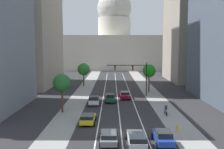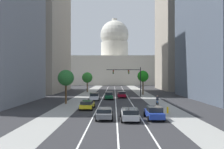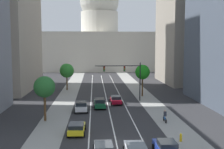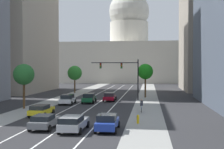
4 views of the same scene
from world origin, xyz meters
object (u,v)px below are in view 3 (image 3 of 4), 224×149
car_blue (166,148)px  street_tree_mid_right (143,72)px  capitol_building (100,42)px  car_white (81,106)px  traffic_signal_mast (126,74)px  car_crimson (116,100)px  car_green (100,103)px  street_tree_near_left (67,71)px  car_gray (104,149)px  cyclist (165,116)px  car_yellow (77,128)px  street_tree_mid_left (44,87)px  fire_hydrant (181,137)px

car_blue → street_tree_mid_right: size_ratio=0.66×
capitol_building → car_white: 78.83m
car_white → traffic_signal_mast: (8.10, 7.98, 4.36)m
car_crimson → capitol_building: bearing=0.2°
car_green → street_tree_near_left: 20.95m
car_blue → traffic_signal_mast: bearing=1.3°
car_gray → car_white: size_ratio=1.03×
car_green → cyclist: size_ratio=2.63×
car_green → car_yellow: car_green is taller
car_gray → street_tree_mid_left: bearing=29.5°
car_blue → car_yellow: bearing=50.3°
car_gray → cyclist: bearing=-38.1°
car_green → street_tree_near_left: size_ratio=0.73×
car_yellow → traffic_signal_mast: traffic_signal_mast is taller
car_gray → street_tree_near_left: size_ratio=0.70×
car_blue → cyclist: bearing=-13.9°
street_tree_near_left → car_gray: bearing=-79.8°
car_crimson → traffic_signal_mast: size_ratio=0.53×
capitol_building → car_green: (-1.49, -75.61, -10.93)m
car_green → car_gray: bearing=177.9°
car_crimson → traffic_signal_mast: 5.52m
car_yellow → car_white: 11.57m
car_green → car_yellow: (-2.98, -13.90, -0.09)m
street_tree_near_left → car_blue: bearing=-72.0°
car_white → street_tree_near_left: street_tree_near_left is taller
car_blue → car_green: bearing=15.2°
car_green → car_white: car_green is taller
car_green → car_white: (-2.98, -2.33, -0.01)m
capitol_building → fire_hydrant: (7.08, -92.93, -11.28)m
car_gray → fire_hydrant: size_ratio=4.77×
traffic_signal_mast → street_tree_near_left: (-12.37, 13.65, -0.62)m
car_white → fire_hydrant: (11.55, -14.99, -0.35)m
car_gray → street_tree_near_left: street_tree_near_left is taller
car_gray → car_green: bearing=-0.8°
car_crimson → fire_hydrant: bearing=-165.7°
traffic_signal_mast → street_tree_mid_right: 6.04m
traffic_signal_mast → street_tree_near_left: 18.43m
car_green → street_tree_near_left: (-7.24, 19.31, 3.73)m
car_crimson → car_green: bearing=135.4°
car_gray → car_crimson: bearing=-7.8°
car_gray → car_blue: bearing=-92.2°
capitol_building → car_yellow: (-4.47, -89.51, -11.02)m
capitol_building → car_blue: (4.47, -96.82, -10.95)m
car_blue → cyclist: size_ratio=2.49×
cyclist → car_crimson: bearing=22.5°
car_green → street_tree_mid_left: street_tree_mid_left is taller
car_green → car_blue: car_green is taller
car_gray → street_tree_mid_left: street_tree_mid_left is taller
street_tree_mid_left → cyclist: bearing=-5.9°
car_crimson → fire_hydrant: 21.21m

